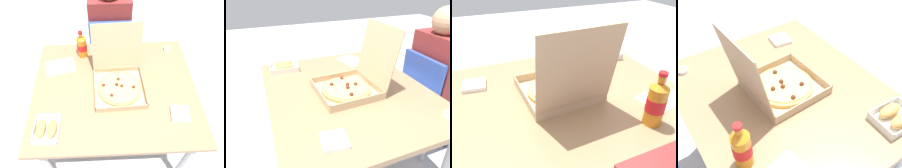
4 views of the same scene
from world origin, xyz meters
The scene contains 10 objects.
ground_plane centered at (0.00, 0.00, 0.00)m, with size 10.00×10.00×0.00m, color #B2B2B7.
dining_table centered at (0.00, 0.00, 0.63)m, with size 1.11×0.93×0.71m.
chair centered at (-0.01, 0.70, 0.48)m, with size 0.40×0.40×0.83m.
diner_person centered at (-0.01, 0.76, 0.69)m, with size 0.36×0.41×1.15m.
pizza_box_open centered at (0.03, 0.02, 0.76)m, with size 0.35×0.42×0.38m.
bread_side_box centered at (-0.42, -0.31, 0.73)m, with size 0.16×0.20×0.06m.
cola_bottle centered at (-0.23, 0.33, 0.80)m, with size 0.07×0.07×0.22m.
paper_menu centered at (-0.40, 0.22, 0.71)m, with size 0.21×0.15×0.00m, color white.
napkin_pile centered at (0.39, -0.23, 0.72)m, with size 0.11×0.11×0.02m, color white.
dipping_sauce_cup centered at (0.44, 0.36, 0.72)m, with size 0.06×0.06×0.02m.
Camera 1 is at (-0.06, -0.89, 1.88)m, focal length 34.35 mm.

